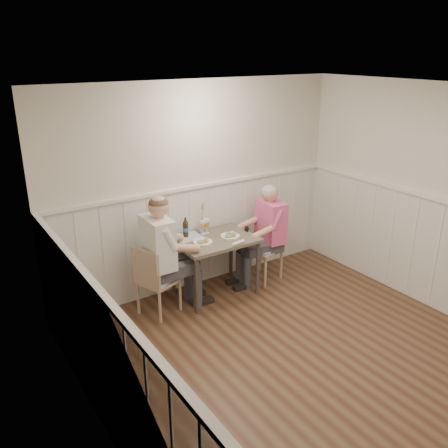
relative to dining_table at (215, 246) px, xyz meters
name	(u,v)px	position (x,y,z in m)	size (l,w,h in m)	color
ground_plane	(318,369)	(0.02, -1.84, -0.65)	(4.50, 4.50, 0.00)	#442919
room_shell	(330,223)	(0.02, -1.84, 0.87)	(4.04, 4.54, 2.60)	beige
wainscot	(276,279)	(0.02, -1.15, 0.04)	(4.00, 4.49, 1.34)	white
dining_table	(215,246)	(0.00, 0.00, 0.00)	(0.98, 0.70, 0.75)	brown
chair_right	(266,245)	(0.79, 0.00, -0.17)	(0.51, 0.51, 0.89)	tan
chair_left	(155,278)	(-0.84, -0.05, -0.19)	(0.52, 0.52, 0.85)	tan
man_in_pink	(267,240)	(0.78, -0.05, -0.09)	(0.64, 0.45, 1.34)	#3F3F47
diner_cream	(163,265)	(-0.74, -0.05, -0.04)	(0.67, 0.47, 1.45)	#3F3F47
plate_man	(230,235)	(0.18, -0.06, 0.12)	(0.24, 0.24, 0.06)	white
plate_diner	(202,241)	(-0.20, -0.04, 0.12)	(0.23, 0.23, 0.06)	white
beer_glass_a	(207,224)	(0.00, 0.20, 0.22)	(0.07, 0.07, 0.19)	silver
beer_glass_b	(203,225)	(-0.05, 0.20, 0.21)	(0.07, 0.07, 0.18)	silver
beer_bottle	(186,228)	(-0.27, 0.24, 0.21)	(0.07, 0.07, 0.25)	black
rolled_napkin	(238,243)	(0.12, -0.31, 0.12)	(0.19, 0.07, 0.04)	white
grass_vase	(201,219)	(-0.04, 0.25, 0.28)	(0.05, 0.05, 0.42)	silver
gingham_mat	(188,237)	(-0.26, 0.21, 0.10)	(0.35, 0.28, 0.01)	#6A89B7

